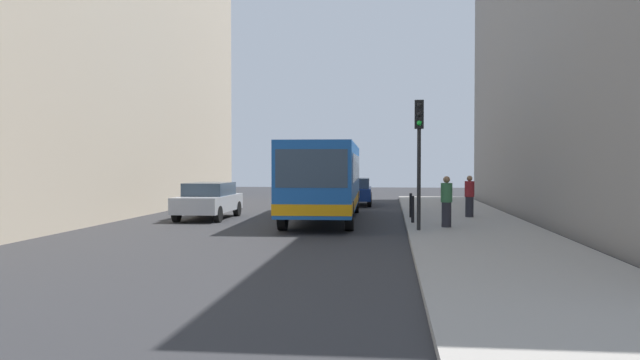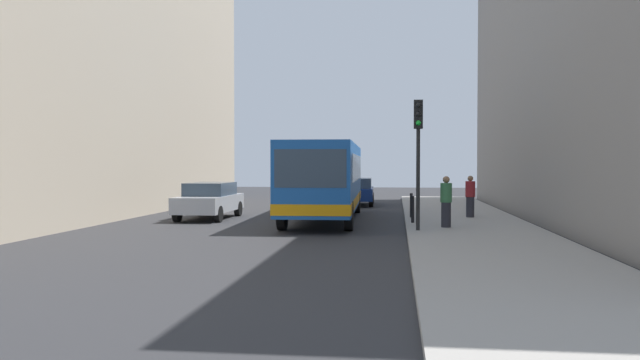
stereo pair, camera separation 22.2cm
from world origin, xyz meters
The scene contains 12 objects.
ground_plane centered at (0.00, 0.00, 0.00)m, with size 80.00×80.00×0.00m, color #2D2D30.
sidewalk centered at (5.40, 0.00, 0.07)m, with size 4.40×40.00×0.15m, color #9E9991.
building_left centered at (-11.50, 4.00, 8.90)m, with size 7.00×32.00×17.79m, color #B2A38C.
building_right centered at (11.50, 4.00, 6.48)m, with size 7.00×32.00×12.95m, color gray.
bus centered at (0.05, 3.81, 1.73)m, with size 2.84×11.09×3.00m.
car_beside_bus centered at (-4.73, 3.79, 0.78)m, with size 1.86×4.40×1.48m.
car_behind_bus centered at (0.69, 13.13, 0.78)m, with size 1.96×4.45×1.48m.
traffic_light centered at (3.55, -1.10, 3.01)m, with size 0.28×0.33×4.10m.
bollard_near centered at (3.45, 1.45, 0.62)m, with size 0.11×0.11×0.95m, color black.
bollard_mid centered at (3.45, 3.68, 0.62)m, with size 0.11×0.11×0.95m, color black.
pedestrian_near_signal centered at (4.50, -0.03, 0.99)m, with size 0.38×0.38×1.69m.
pedestrian_mid_sidewalk centered at (5.76, 4.09, 0.96)m, with size 0.38×0.38×1.64m.
Camera 2 is at (2.89, -20.90, 2.22)m, focal length 34.93 mm.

